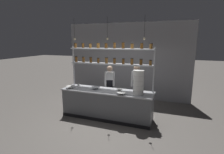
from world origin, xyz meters
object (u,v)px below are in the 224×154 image
object	(u,v)px
chef_center	(136,85)
prep_bowl_center_back	(70,87)
prep_bowl_near_left	(96,88)
prep_bowl_center_front	(119,90)
container_stack	(138,83)
prep_bowl_near_right	(121,93)
spice_shelf_unit	(110,58)
chef_left	(110,85)
serving_cup_front	(79,85)

from	to	relation	value
chef_center	prep_bowl_center_back	xyz separation A→B (m)	(-2.00, -1.00, -0.00)
prep_bowl_near_left	prep_bowl_center_front	distance (m)	0.78
container_stack	prep_bowl_near_right	bearing A→B (deg)	-159.19
spice_shelf_unit	prep_bowl_center_front	size ratio (longest dim) A/B	14.47
chef_left	prep_bowl_near_right	xyz separation A→B (m)	(0.74, -0.98, 0.04)
container_stack	prep_bowl_center_back	xyz separation A→B (m)	(-2.25, -0.09, -0.32)
chef_center	prep_bowl_center_front	bearing A→B (deg)	-126.37
prep_bowl_near_right	serving_cup_front	size ratio (longest dim) A/B	3.42
prep_bowl_near_left	prep_bowl_center_front	bearing A→B (deg)	8.78
container_stack	serving_cup_front	bearing A→B (deg)	174.11
prep_bowl_center_front	serving_cup_front	bearing A→B (deg)	179.31
chef_center	prep_bowl_center_back	world-z (taller)	chef_center
spice_shelf_unit	container_stack	world-z (taller)	spice_shelf_unit
chef_center	serving_cup_front	xyz separation A→B (m)	(-1.88, -0.69, -0.00)
spice_shelf_unit	serving_cup_front	distance (m)	1.48
spice_shelf_unit	prep_bowl_near_left	distance (m)	1.10
chef_center	serving_cup_front	bearing A→B (deg)	-167.54
serving_cup_front	chef_left	bearing A→B (deg)	32.05
prep_bowl_center_front	spice_shelf_unit	bearing A→B (deg)	149.79
chef_left	prep_bowl_center_front	world-z (taller)	chef_left
prep_bowl_near_left	prep_bowl_center_front	xyz separation A→B (m)	(0.77, 0.12, -0.01)
prep_bowl_center_front	prep_bowl_near_right	size ratio (longest dim) A/B	0.70
chef_center	prep_bowl_near_left	size ratio (longest dim) A/B	5.76
container_stack	prep_bowl_near_left	xyz separation A→B (m)	(-1.41, 0.08, -0.32)
prep_bowl_near_right	serving_cup_front	xyz separation A→B (m)	(-1.67, 0.39, 0.00)
spice_shelf_unit	chef_left	size ratio (longest dim) A/B	1.77
chef_center	serving_cup_front	size ratio (longest dim) A/B	20.24
chef_center	container_stack	size ratio (longest dim) A/B	2.30
prep_bowl_near_left	prep_bowl_center_back	world-z (taller)	same
serving_cup_front	container_stack	bearing A→B (deg)	-5.89
prep_bowl_center_front	prep_bowl_near_left	bearing A→B (deg)	-171.22
chef_center	prep_bowl_near_left	xyz separation A→B (m)	(-1.16, -0.82, -0.00)
spice_shelf_unit	chef_center	xyz separation A→B (m)	(0.77, 0.48, -0.97)
prep_bowl_near_left	prep_bowl_center_back	size ratio (longest dim) A/B	0.99
spice_shelf_unit	container_stack	bearing A→B (deg)	-22.63
spice_shelf_unit	prep_bowl_near_right	world-z (taller)	spice_shelf_unit
spice_shelf_unit	serving_cup_front	bearing A→B (deg)	-169.36
prep_bowl_near_right	prep_bowl_center_front	bearing A→B (deg)	115.38
chef_center	prep_bowl_near_right	bearing A→B (deg)	-108.48
chef_center	prep_bowl_near_left	distance (m)	1.42
chef_center	container_stack	world-z (taller)	chef_center
chef_left	serving_cup_front	bearing A→B (deg)	-164.96
container_stack	serving_cup_front	xyz separation A→B (m)	(-2.13, 0.22, -0.32)
prep_bowl_center_front	serving_cup_front	distance (m)	1.49
container_stack	prep_bowl_center_back	distance (m)	2.28
prep_bowl_near_left	chef_left	bearing A→B (deg)	73.71
chef_left	spice_shelf_unit	bearing A→B (deg)	-82.40
prep_bowl_near_right	chef_center	bearing A→B (deg)	79.10
prep_bowl_near_right	prep_bowl_near_left	bearing A→B (deg)	164.82
chef_center	prep_bowl_near_right	size ratio (longest dim) A/B	5.92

